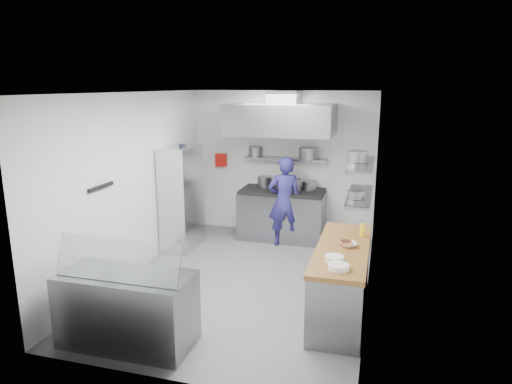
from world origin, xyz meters
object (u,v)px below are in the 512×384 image
(gas_range, at_px, (282,216))
(display_case, at_px, (127,309))
(chef, at_px, (284,201))
(wire_rack, at_px, (182,198))

(gas_range, relative_size, display_case, 1.07)
(chef, distance_m, display_case, 3.90)
(gas_range, xyz_separation_m, wire_rack, (-1.63, -0.98, 0.48))
(gas_range, bearing_deg, display_case, -102.23)
(chef, bearing_deg, wire_rack, -2.14)
(wire_rack, relative_size, display_case, 1.23)
(chef, relative_size, display_case, 1.11)
(gas_range, distance_m, wire_rack, 1.96)
(wire_rack, bearing_deg, gas_range, 30.98)
(wire_rack, bearing_deg, chef, 19.73)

